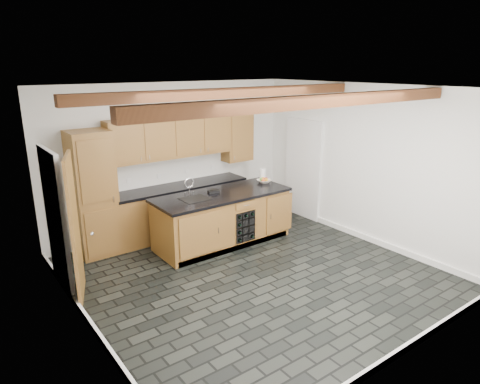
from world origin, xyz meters
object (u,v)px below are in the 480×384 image
Objects in this scene: kitchen_scale at (214,191)px; paper_towel at (263,175)px; island at (223,218)px; fruit_bowl at (264,181)px.

paper_towel reaches higher than kitchen_scale.
island is 9.67× the size of fruit_bowl.
island is at bearing -167.27° from paper_towel.
fruit_bowl is at bearing -120.91° from paper_towel.
kitchen_scale is 0.90× the size of paper_towel.
paper_towel is (1.22, 0.12, 0.09)m from kitchen_scale.
fruit_bowl reaches higher than island.
paper_towel is at bearing 19.18° from kitchen_scale.
kitchen_scale is (-0.10, 0.13, 0.49)m from island.
island is 1.28m from paper_towel.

